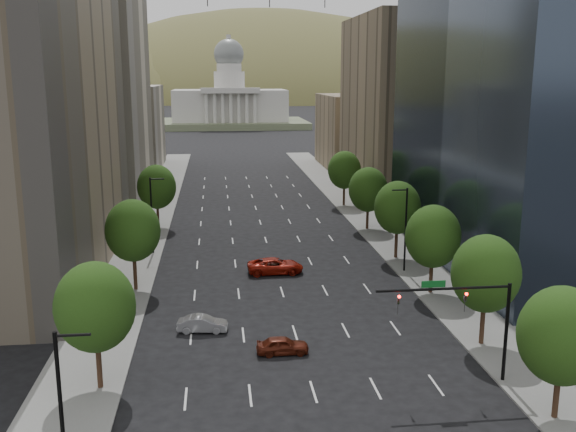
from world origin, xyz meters
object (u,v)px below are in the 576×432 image
object	(u,v)px
car_silver	(203,324)
car_maroon	(283,345)
traffic_signal	(472,311)
car_red_far	(275,266)
capitol	(230,105)

from	to	relation	value
car_silver	car_maroon	bearing A→B (deg)	-123.02
traffic_signal	car_red_far	bearing A→B (deg)	112.21
capitol	car_maroon	size ratio (longest dim) A/B	15.39
capitol	car_maroon	bearing A→B (deg)	-90.38
capitol	car_maroon	xyz separation A→B (m)	(-1.40, -213.58, -7.91)
traffic_signal	capitol	size ratio (longest dim) A/B	0.15
car_red_far	car_silver	bearing A→B (deg)	152.68
car_maroon	car_red_far	distance (m)	19.92
traffic_signal	car_maroon	world-z (taller)	traffic_signal
car_silver	car_red_far	world-z (taller)	car_red_far
car_red_far	capitol	bearing A→B (deg)	-1.27
capitol	car_silver	xyz separation A→B (m)	(-7.41, -208.66, -7.91)
car_silver	car_red_far	xyz separation A→B (m)	(7.32, 14.96, 0.14)
traffic_signal	car_red_far	distance (m)	28.43
traffic_signal	car_silver	xyz separation A→B (m)	(-17.94, 11.05, -4.51)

